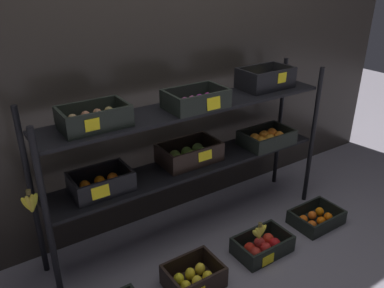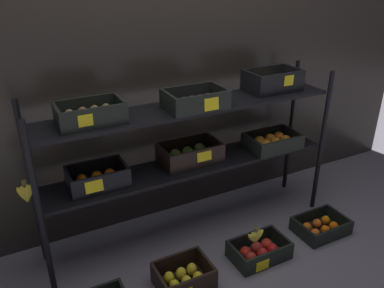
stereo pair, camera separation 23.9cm
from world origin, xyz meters
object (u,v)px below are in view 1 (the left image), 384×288
Objects in this scene: crate_ground_apple_red at (262,246)px; crate_ground_tangerine at (316,218)px; crate_ground_lemon at (193,278)px; banana_bunch_loose at (259,232)px; display_rack at (195,135)px.

crate_ground_apple_red reaches higher than crate_ground_tangerine.
banana_bunch_loose reaches higher than crate_ground_lemon.
crate_ground_apple_red is at bearing -0.71° from banana_bunch_loose.
banana_bunch_loose reaches higher than crate_ground_apple_red.
display_rack is at bearing 117.04° from crate_ground_apple_red.
banana_bunch_loose is (-0.04, 0.00, 0.12)m from crate_ground_apple_red.
crate_ground_apple_red is 1.03× the size of crate_ground_tangerine.
banana_bunch_loose reaches higher than crate_ground_tangerine.
crate_ground_apple_red is 0.52m from crate_ground_tangerine.
display_rack is at bearing 113.04° from banana_bunch_loose.
crate_ground_lemon is 2.35× the size of banana_bunch_loose.
crate_ground_tangerine is (0.74, -0.42, -0.67)m from display_rack.
banana_bunch_loose is at bearing -0.87° from crate_ground_lemon.
display_rack is 1.09m from crate_ground_tangerine.
display_rack is 5.55× the size of crate_ground_apple_red.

